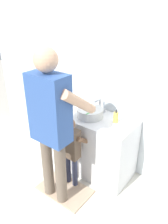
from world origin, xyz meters
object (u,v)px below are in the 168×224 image
object	(u,v)px
toothbrush_cup	(68,104)
adult_parent	(51,118)
soap_bottle	(116,117)
child_toddler	(71,147)

from	to	relation	value
toothbrush_cup	adult_parent	distance (m)	0.80
soap_bottle	child_toddler	bearing A→B (deg)	-126.31
soap_bottle	adult_parent	xyz separation A→B (m)	(-0.35, -0.71, 0.18)
adult_parent	soap_bottle	bearing A→B (deg)	63.87
child_toddler	adult_parent	world-z (taller)	adult_parent
toothbrush_cup	soap_bottle	xyz separation A→B (m)	(0.72, 0.03, 0.01)
adult_parent	toothbrush_cup	bearing A→B (deg)	119.11
soap_bottle	toothbrush_cup	bearing A→B (deg)	-177.60
soap_bottle	child_toddler	distance (m)	0.63
toothbrush_cup	adult_parent	size ratio (longest dim) A/B	0.12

